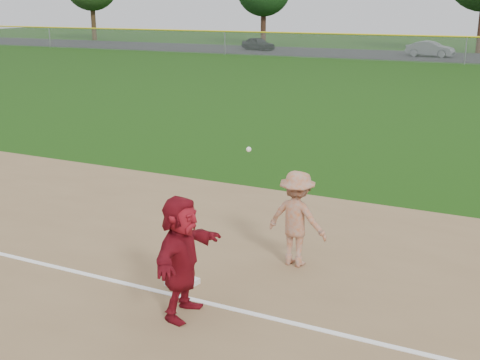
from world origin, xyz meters
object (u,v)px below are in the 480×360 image
at_px(first_base, 182,282).
at_px(car_mid, 430,49).
at_px(base_runner, 181,257).
at_px(car_left, 258,44).

height_order(first_base, car_mid, car_mid).
height_order(base_runner, car_mid, base_runner).
distance_m(car_left, car_mid, 16.08).
relative_size(car_left, car_mid, 0.91).
relative_size(base_runner, car_mid, 0.47).
distance_m(first_base, car_mid, 45.98).
bearing_deg(car_mid, base_runner, -169.15).
bearing_deg(first_base, car_mid, 94.02).
relative_size(first_base, car_mid, 0.11).
distance_m(first_base, car_left, 50.14).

